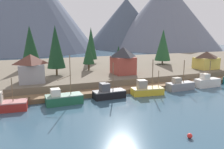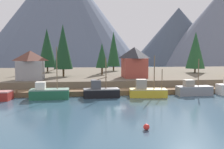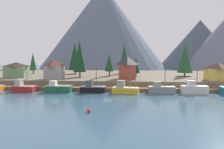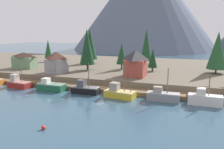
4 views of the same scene
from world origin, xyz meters
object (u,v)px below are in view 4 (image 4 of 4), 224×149
object	(u,v)px
fishing_boat_red	(19,83)
fishing_boat_green	(51,86)
channel_buoy	(43,128)
house_red	(136,63)
conifer_near_left	(146,45)
house_grey	(56,62)
conifer_centre	(218,50)
fishing_boat_grey	(163,96)
conifer_back_right	(153,58)
fishing_boat_yellow	(119,93)
conifer_mid_right	(122,54)
conifer_near_right	(48,49)
fishing_boat_black	(85,89)
conifer_back_left	(90,44)
house_green	(24,60)
fishing_boat_white	(205,99)
conifer_mid_left	(87,47)

from	to	relation	value
fishing_boat_red	fishing_boat_green	world-z (taller)	fishing_boat_green
channel_buoy	fishing_boat_red	bearing A→B (deg)	137.62
house_red	conifer_near_left	bearing A→B (deg)	94.20
fishing_boat_red	channel_buoy	size ratio (longest dim) A/B	9.76
house_grey	house_red	size ratio (longest dim) A/B	0.87
conifer_centre	fishing_boat_grey	bearing A→B (deg)	-115.96
fishing_boat_grey	conifer_back_right	world-z (taller)	conifer_back_right
fishing_boat_yellow	fishing_boat_green	bearing A→B (deg)	-173.17
fishing_boat_green	conifer_mid_right	xyz separation A→B (m)	(12.10, 23.35, 6.79)
fishing_boat_grey	conifer_back_right	xyz separation A→B (m)	(-6.29, 23.46, 5.63)
fishing_boat_yellow	conifer_centre	world-z (taller)	conifer_centre
conifer_near_right	fishing_boat_red	bearing A→B (deg)	-68.74
conifer_near_right	conifer_back_right	distance (m)	46.17
fishing_boat_black	conifer_back_left	size ratio (longest dim) A/B	0.56
fishing_boat_black	fishing_boat_grey	size ratio (longest dim) A/B	1.04
fishing_boat_grey	house_green	bearing A→B (deg)	161.67
fishing_boat_white	conifer_near_right	size ratio (longest dim) A/B	0.74
fishing_boat_red	fishing_boat_grey	bearing A→B (deg)	6.97
fishing_boat_red	fishing_boat_green	bearing A→B (deg)	7.18
house_grey	conifer_centre	world-z (taller)	conifer_centre
conifer_near_left	conifer_back_right	xyz separation A→B (m)	(4.96, -14.38, -3.33)
conifer_near_left	house_red	bearing A→B (deg)	-85.80
fishing_boat_red	house_grey	distance (m)	13.19
house_red	conifer_mid_right	distance (m)	12.27
fishing_boat_yellow	conifer_back_left	xyz separation A→B (m)	(-23.00, 34.06, 9.13)
fishing_boat_yellow	house_red	xyz separation A→B (m)	(0.49, 13.82, 5.24)
conifer_back_left	channel_buoy	bearing A→B (deg)	-72.63
house_grey	conifer_near_left	bearing A→B (deg)	50.06
fishing_boat_black	house_red	size ratio (longest dim) A/B	1.01
house_green	house_grey	bearing A→B (deg)	-15.01
conifer_mid_left	fishing_boat_grey	bearing A→B (deg)	-34.20
house_red	conifer_mid_right	bearing A→B (deg)	125.86
fishing_boat_yellow	conifer_mid_right	world-z (taller)	conifer_mid_right
conifer_near_left	channel_buoy	world-z (taller)	conifer_near_left
fishing_boat_black	conifer_centre	size ratio (longest dim) A/B	0.60
fishing_boat_green	fishing_boat_grey	size ratio (longest dim) A/B	1.31
conifer_back_left	channel_buoy	world-z (taller)	conifer_back_left
fishing_boat_grey	conifer_centre	bearing A→B (deg)	62.48
fishing_boat_green	fishing_boat_yellow	bearing A→B (deg)	-1.51
fishing_boat_white	conifer_back_left	bearing A→B (deg)	142.20
house_green	conifer_mid_right	distance (m)	34.23
fishing_boat_grey	conifer_centre	xyz separation A→B (m)	(12.77, 26.24, 8.42)
fishing_boat_black	conifer_near_left	xyz separation A→B (m)	(7.73, 37.94, 8.91)
conifer_back_left	channel_buoy	distance (m)	58.55
house_green	conifer_centre	bearing A→B (deg)	10.20
fishing_boat_red	house_green	bearing A→B (deg)	131.21
fishing_boat_white	house_green	distance (m)	60.43
fishing_boat_yellow	conifer_back_right	distance (m)	25.03
fishing_boat_yellow	house_green	world-z (taller)	fishing_boat_yellow
house_red	conifer_mid_left	distance (m)	18.79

